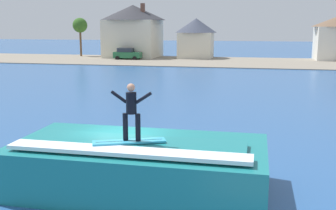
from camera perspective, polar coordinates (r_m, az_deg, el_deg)
ground_plane at (r=15.05m, az=-6.25°, el=-9.74°), size 260.00×260.00×0.00m
wave_crest at (r=13.51m, az=-4.05°, el=-8.38°), size 8.08×4.12×1.77m
surfboard at (r=12.71m, az=-5.40°, el=-5.08°), size 2.24×1.29×0.06m
surfer at (r=12.49m, az=-5.10°, el=-0.53°), size 1.29×0.32×1.77m
shoreline_bank at (r=60.92m, az=8.05°, el=5.95°), size 120.00×17.16×0.10m
car_near_shore at (r=64.49m, az=-5.69°, el=7.08°), size 4.25×2.03×1.86m
house_with_chimney at (r=69.68m, az=-4.85°, el=10.53°), size 10.82×10.82×8.76m
house_small_cottage at (r=67.14m, az=3.90°, el=9.48°), size 6.63×6.63×6.39m
tree_tall_bare at (r=72.34m, az=-12.10°, el=10.69°), size 2.48×2.48×6.54m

